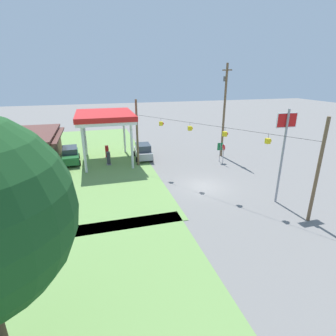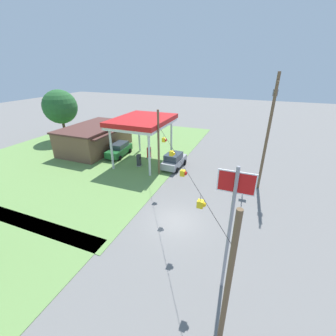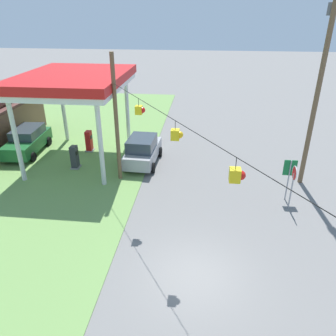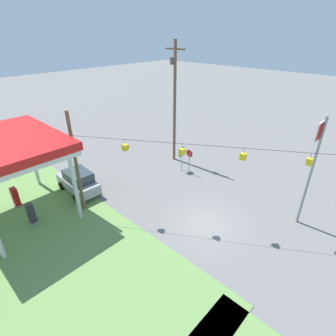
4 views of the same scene
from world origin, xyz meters
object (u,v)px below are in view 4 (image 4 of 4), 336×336
Objects in this scene: fuel_pump_far at (16,197)px; car_at_pumps_front at (78,181)px; stop_sign_roadside at (189,156)px; utility_pole_main at (174,98)px; gas_station_canopy at (4,146)px; stop_sign_overhead at (316,153)px; route_sign at (182,154)px; fuel_pump_near at (31,214)px.

fuel_pump_far is 0.36× the size of car_at_pumps_front.
stop_sign_roadside is 0.22× the size of utility_pole_main.
gas_station_canopy is 1.09× the size of stop_sign_overhead.
gas_station_canopy is 0.73× the size of utility_pole_main.
utility_pole_main is at bearing 156.54° from stop_sign_roadside.
fuel_pump_far is at bearing -0.06° from gas_station_canopy.
route_sign is (0.95, -0.02, -0.10)m from stop_sign_roadside.
fuel_pump_near and fuel_pump_far have the same top height.
route_sign is (-5.53, -13.20, 0.96)m from fuel_pump_far.
gas_station_canopy is at bearing 40.64° from stop_sign_overhead.
stop_sign_roadside is at bearing -1.26° from stop_sign_overhead.
stop_sign_roadside reaches higher than fuel_pump_far.
fuel_pump_far is at bearing 0.00° from fuel_pump_near.
fuel_pump_near is 0.66× the size of route_sign.
gas_station_canopy reaches higher than route_sign.
stop_sign_overhead is 3.24× the size of route_sign.
fuel_pump_near is 19.36m from stop_sign_overhead.
route_sign is (-4.05, -13.20, -3.74)m from gas_station_canopy.
car_at_pumps_front is 1.84× the size of route_sign.
stop_sign_overhead is at bearing 178.77° from route_sign.
fuel_pump_near is at bearing -104.93° from stop_sign_roadside.
gas_station_canopy is at bearing 89.42° from car_at_pumps_front.
fuel_pump_far is 4.72m from car_at_pumps_front.
gas_station_canopy is 3.38× the size of stop_sign_roadside.
stop_sign_overhead is (-15.10, -12.96, -0.08)m from gas_station_canopy.
stop_sign_roadside is at bearing 156.54° from utility_pole_main.
gas_station_canopy is at bearing 82.92° from utility_pole_main.
stop_sign_overhead is 0.68× the size of utility_pole_main.
car_at_pumps_front reaches higher than fuel_pump_near.
fuel_pump_far is 15.96m from utility_pole_main.
fuel_pump_near is at bearing 88.71° from utility_pole_main.
fuel_pump_near is at bearing 43.58° from stop_sign_overhead.
stop_sign_overhead is (-16.59, -12.96, 4.62)m from fuel_pump_far.
fuel_pump_far is 14.73m from stop_sign_roadside.
gas_station_canopy reaches higher than stop_sign_roadside.
stop_sign_roadside is (-5.00, -13.19, -3.64)m from gas_station_canopy.
utility_pole_main is (-0.33, -14.57, 5.63)m from fuel_pump_near.
car_at_pumps_front is at bearing -74.28° from fuel_pump_near.
stop_sign_overhead is at bearing -141.99° from fuel_pump_far.
stop_sign_roadside is (-4.75, -8.80, 0.82)m from car_at_pumps_front.
stop_sign_overhead is at bearing 173.11° from utility_pole_main.
route_sign is 0.21× the size of utility_pole_main.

